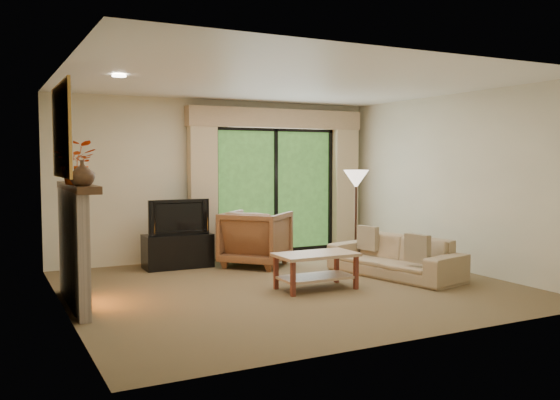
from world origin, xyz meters
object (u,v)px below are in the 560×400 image
armchair (256,238)px  coffee_table (316,271)px  sofa (395,256)px  media_console (178,251)px

armchair → coffee_table: bearing=136.4°
sofa → media_console: bearing=-142.5°
media_console → coffee_table: bearing=-62.8°
media_console → sofa: 3.22m
media_console → sofa: size_ratio=0.53×
media_console → sofa: bearing=-38.3°
media_console → armchair: size_ratio=1.08×
armchair → sofa: bearing=177.0°
sofa → coffee_table: bearing=-95.3°
armchair → sofa: 2.14m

